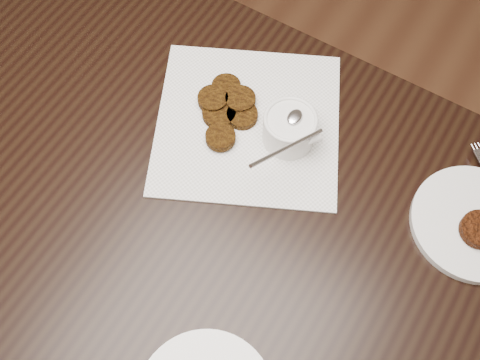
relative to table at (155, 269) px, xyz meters
The scene contains 6 objects.
floor 0.38m from the table, 30.20° to the right, with size 4.00×4.00×0.00m, color #56321D.
table is the anchor object (origin of this frame).
napkin 0.46m from the table, 67.62° to the left, with size 0.32×0.32×0.00m, color white.
sauce_ramekin 0.54m from the table, 54.60° to the left, with size 0.12×0.12×0.13m, color white, non-canonical shape.
patty_cluster 0.46m from the table, 77.45° to the left, with size 0.20×0.20×0.02m, color #57350B, non-canonical shape.
plate_with_patty 0.70m from the table, 27.06° to the left, with size 0.21×0.21×0.03m, color white, non-canonical shape.
Camera 1 is at (0.33, -0.22, 1.64)m, focal length 43.72 mm.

